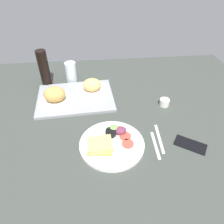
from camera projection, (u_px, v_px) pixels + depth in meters
ground_plane at (109, 124)px, 112.49cm from camera, size 190.00×150.00×3.00cm
serving_tray at (76, 98)px, 127.04cm from camera, size 46.88×35.62×1.60cm
bread_plate_near at (56, 97)px, 119.55cm from camera, size 19.78×19.78×9.79cm
bread_plate_far at (92, 87)px, 128.63cm from camera, size 20.53×20.53×8.96cm
plate_with_salad at (111, 142)px, 97.93cm from camera, size 30.41×30.41×5.40cm
drinking_glass at (71, 72)px, 139.96cm from camera, size 7.28×7.28×13.11cm
soda_bottle at (44, 69)px, 132.29cm from camera, size 6.40×6.40×23.80cm
espresso_cup at (164, 102)px, 121.40cm from camera, size 5.60×5.60×4.00cm
fork at (155, 145)px, 98.53cm from camera, size 1.98×17.04×0.50cm
knife at (159, 138)px, 101.83cm from camera, size 2.60×19.05×0.50cm
cell_phone at (190, 144)px, 98.61cm from camera, size 15.95×14.07×0.80cm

